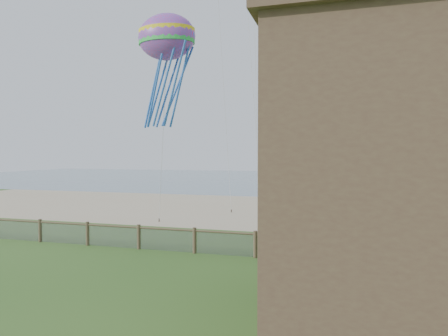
{
  "coord_description": "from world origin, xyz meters",
  "views": [
    {
      "loc": [
        6.71,
        -12.04,
        4.81
      ],
      "look_at": [
        0.91,
        8.0,
        4.08
      ],
      "focal_mm": 32.0,
      "sensor_mm": 36.0,
      "label": 1
    }
  ],
  "objects": [
    {
      "name": "picnic_table",
      "position": [
        8.06,
        3.76,
        0.38
      ],
      "size": [
        1.95,
        1.56,
        0.76
      ],
      "primitive_type": null,
      "rotation": [
        0.0,
        0.0,
        0.12
      ],
      "color": "brown",
      "rests_on": "ground"
    },
    {
      "name": "ocean",
      "position": [
        0.0,
        66.0,
        0.0
      ],
      "size": [
        160.0,
        68.0,
        0.02
      ],
      "primitive_type": "cube",
      "color": "slate",
      "rests_on": "ground"
    },
    {
      "name": "octopus_kite",
      "position": [
        -3.55,
        10.74,
        10.1
      ],
      "size": [
        3.91,
        2.99,
        7.42
      ],
      "primitive_type": null,
      "rotation": [
        0.0,
        0.0,
        0.13
      ],
      "color": "#EE256C"
    },
    {
      "name": "chainlink_fence",
      "position": [
        0.0,
        6.0,
        0.55
      ],
      "size": [
        36.2,
        0.2,
        1.25
      ],
      "primitive_type": null,
      "color": "#4E3F2C",
      "rests_on": "ground"
    },
    {
      "name": "ground",
      "position": [
        0.0,
        0.0,
        0.0
      ],
      "size": [
        160.0,
        160.0,
        0.0
      ],
      "primitive_type": "plane",
      "color": "#2F571D",
      "rests_on": "ground"
    },
    {
      "name": "sand_beach",
      "position": [
        0.0,
        22.0,
        0.0
      ],
      "size": [
        72.0,
        20.0,
        0.02
      ],
      "primitive_type": "cube",
      "color": "tan",
      "rests_on": "ground"
    }
  ]
}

